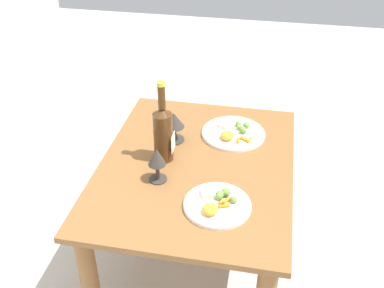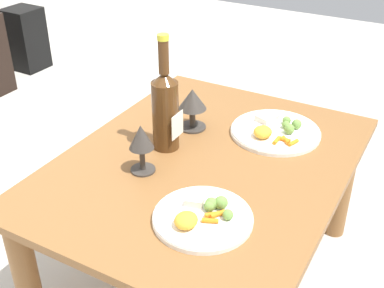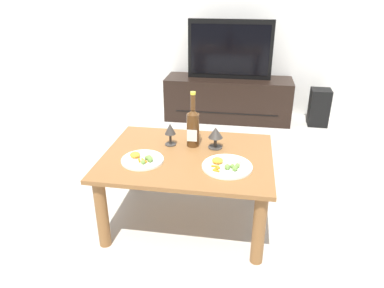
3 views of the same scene
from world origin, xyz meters
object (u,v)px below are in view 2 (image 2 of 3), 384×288
(dining_table, at_px, (205,183))
(dinner_plate_right, at_px, (275,131))
(dinner_plate_left, at_px, (203,216))
(floor_speaker, at_px, (26,39))
(goblet_right, at_px, (192,102))
(goblet_left, at_px, (141,140))
(wine_bottle, at_px, (165,107))

(dining_table, bearing_deg, dinner_plate_right, -26.53)
(dinner_plate_left, bearing_deg, dining_table, 26.51)
(dining_table, bearing_deg, floor_speaker, 59.73)
(goblet_right, relative_size, dinner_plate_left, 0.55)
(goblet_left, bearing_deg, goblet_right, 0.00)
(floor_speaker, bearing_deg, goblet_right, -116.90)
(goblet_left, distance_m, goblet_right, 0.29)
(wine_bottle, relative_size, dinner_plate_left, 1.43)
(floor_speaker, bearing_deg, wine_bottle, -120.58)
(floor_speaker, xyz_separation_m, goblet_right, (-0.94, -1.74, 0.36))
(goblet_left, height_order, dinner_plate_right, goblet_left)
(goblet_right, bearing_deg, floor_speaker, 61.69)
(dinner_plate_right, bearing_deg, floor_speaker, 66.96)
(floor_speaker, height_order, wine_bottle, wine_bottle)
(dining_table, distance_m, goblet_left, 0.26)
(floor_speaker, distance_m, wine_bottle, 2.08)
(goblet_right, bearing_deg, dining_table, -140.19)
(goblet_left, xyz_separation_m, dinner_plate_right, (0.38, -0.25, -0.09))
(wine_bottle, relative_size, goblet_left, 2.43)
(dining_table, distance_m, goblet_right, 0.27)
(goblet_left, bearing_deg, floor_speaker, 54.89)
(wine_bottle, height_order, goblet_left, wine_bottle)
(dining_table, xyz_separation_m, goblet_right, (0.15, 0.13, 0.18))
(wine_bottle, distance_m, goblet_left, 0.15)
(dining_table, height_order, goblet_right, goblet_right)
(dinner_plate_left, distance_m, dinner_plate_right, 0.49)
(dining_table, height_order, floor_speaker, dining_table)
(wine_bottle, xyz_separation_m, dinner_plate_left, (-0.25, -0.26, -0.12))
(floor_speaker, xyz_separation_m, dinner_plate_left, (-1.33, -1.99, 0.28))
(wine_bottle, height_order, dinner_plate_left, wine_bottle)
(dinner_plate_left, bearing_deg, floor_speaker, 56.16)
(dining_table, relative_size, goblet_left, 6.96)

